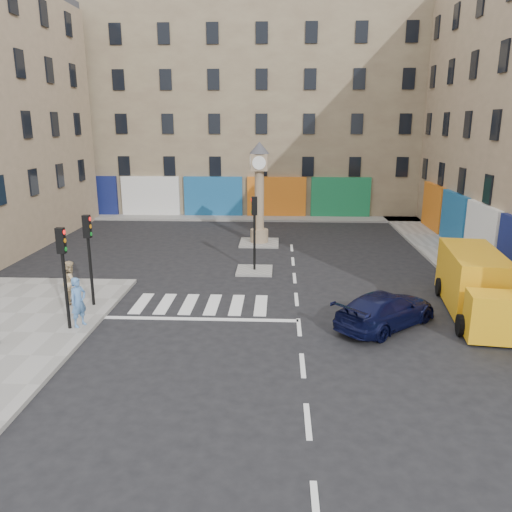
# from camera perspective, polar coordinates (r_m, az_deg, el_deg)

# --- Properties ---
(ground) EXTENTS (120.00, 120.00, 0.00)m
(ground) POSITION_cam_1_polar(r_m,az_deg,el_deg) (17.80, 5.06, -9.39)
(ground) COLOR black
(ground) RESTS_ON ground
(sidewalk_right) EXTENTS (2.60, 30.00, 0.15)m
(sidewalk_right) POSITION_cam_1_polar(r_m,az_deg,el_deg) (28.79, 21.83, -0.66)
(sidewalk_right) COLOR gray
(sidewalk_right) RESTS_ON ground
(sidewalk_far) EXTENTS (32.00, 2.40, 0.15)m
(sidewalk_far) POSITION_cam_1_polar(r_m,az_deg,el_deg) (39.20, -2.07, 4.39)
(sidewalk_far) COLOR gray
(sidewalk_far) RESTS_ON ground
(island_near) EXTENTS (1.80, 1.80, 0.12)m
(island_near) POSITION_cam_1_polar(r_m,az_deg,el_deg) (25.29, -0.17, -1.67)
(island_near) COLOR gray
(island_near) RESTS_ON ground
(island_far) EXTENTS (2.40, 2.40, 0.12)m
(island_far) POSITION_cam_1_polar(r_m,az_deg,el_deg) (31.08, 0.37, 1.52)
(island_far) COLOR gray
(island_far) RESTS_ON ground
(building_far) EXTENTS (32.00, 10.00, 17.00)m
(building_far) POSITION_cam_1_polar(r_m,az_deg,el_deg) (44.32, -1.54, 16.58)
(building_far) COLOR #8B7D5D
(building_far) RESTS_ON ground
(traffic_light_left_near) EXTENTS (0.28, 0.22, 3.70)m
(traffic_light_left_near) POSITION_cam_1_polar(r_m,az_deg,el_deg) (18.64, -21.18, -0.68)
(traffic_light_left_near) COLOR black
(traffic_light_left_near) RESTS_ON sidewalk_left
(traffic_light_left_far) EXTENTS (0.28, 0.22, 3.70)m
(traffic_light_left_far) POSITION_cam_1_polar(r_m,az_deg,el_deg) (20.78, -18.59, 1.12)
(traffic_light_left_far) COLOR black
(traffic_light_left_far) RESTS_ON sidewalk_left
(traffic_light_island) EXTENTS (0.28, 0.22, 3.70)m
(traffic_light_island) POSITION_cam_1_polar(r_m,az_deg,el_deg) (24.68, -0.18, 3.96)
(traffic_light_island) COLOR black
(traffic_light_island) RESTS_ON island_near
(clock_pillar) EXTENTS (1.20, 1.20, 6.10)m
(clock_pillar) POSITION_cam_1_polar(r_m,az_deg,el_deg) (30.44, 0.38, 7.92)
(clock_pillar) COLOR #9B8265
(clock_pillar) RESTS_ON island_far
(navy_sedan) EXTENTS (4.55, 4.38, 1.30)m
(navy_sedan) POSITION_cam_1_polar(r_m,az_deg,el_deg) (19.12, 14.64, -5.96)
(navy_sedan) COLOR black
(navy_sedan) RESTS_ON ground
(yellow_van) EXTENTS (2.84, 6.64, 2.35)m
(yellow_van) POSITION_cam_1_polar(r_m,az_deg,el_deg) (21.50, 23.80, -2.97)
(yellow_van) COLOR orange
(yellow_van) RESTS_ON ground
(pedestrian_blue) EXTENTS (0.70, 0.80, 1.83)m
(pedestrian_blue) POSITION_cam_1_polar(r_m,az_deg,el_deg) (19.18, -19.64, -4.97)
(pedestrian_blue) COLOR #4F7DB6
(pedestrian_blue) RESTS_ON sidewalk_left
(pedestrian_tan) EXTENTS (0.94, 1.05, 1.76)m
(pedestrian_tan) POSITION_cam_1_polar(r_m,az_deg,el_deg) (21.77, -20.39, -2.77)
(pedestrian_tan) COLOR tan
(pedestrian_tan) RESTS_ON sidewalk_left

